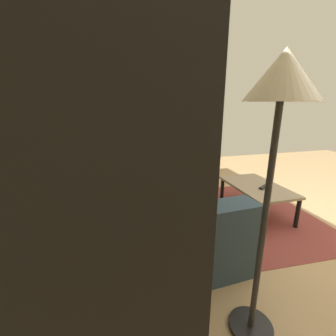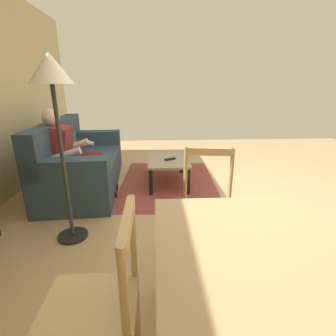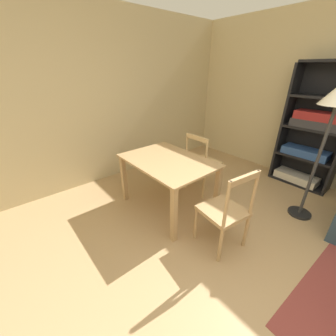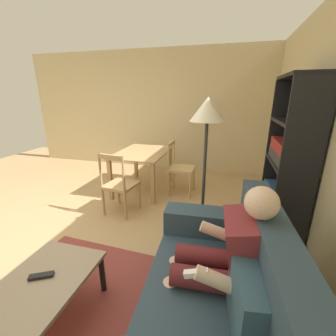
# 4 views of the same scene
# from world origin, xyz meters

# --- Properties ---
(ground_plane) EXTENTS (8.27, 8.27, 0.00)m
(ground_plane) POSITION_xyz_m (0.00, 0.00, 0.00)
(ground_plane) COLOR tan
(couch) EXTENTS (2.06, 1.01, 0.96)m
(couch) POSITION_xyz_m (0.94, 1.99, 0.34)
(couch) COLOR #2D4251
(couch) RESTS_ON ground_plane
(person_lounging) EXTENTS (0.61, 0.86, 1.16)m
(person_lounging) POSITION_xyz_m (0.60, 1.97, 0.60)
(person_lounging) COLOR maroon
(person_lounging) RESTS_ON ground_plane
(coffee_table) EXTENTS (0.96, 0.59, 0.39)m
(coffee_table) POSITION_xyz_m (0.99, 0.71, 0.34)
(coffee_table) COLOR gray
(coffee_table) RESTS_ON ground_plane
(tv_remote) EXTENTS (0.13, 0.17, 0.02)m
(tv_remote) POSITION_xyz_m (0.90, 0.69, 0.41)
(tv_remote) COLOR black
(tv_remote) RESTS_ON coffee_table
(dining_table) EXTENTS (1.18, 0.85, 0.72)m
(dining_table) POSITION_xyz_m (-1.70, 0.49, 0.60)
(dining_table) COLOR tan
(dining_table) RESTS_ON ground_plane
(dining_chair_near_wall) EXTENTS (0.42, 0.42, 0.93)m
(dining_chair_near_wall) POSITION_xyz_m (-1.70, 1.18, 0.47)
(dining_chair_near_wall) COLOR tan
(dining_chair_near_wall) RESTS_ON ground_plane
(dining_chair_facing_couch) EXTENTS (0.47, 0.47, 0.93)m
(dining_chair_facing_couch) POSITION_xyz_m (-0.78, 0.48, 0.45)
(dining_chair_facing_couch) COLOR tan
(dining_chair_facing_couch) RESTS_ON ground_plane
(area_rug) EXTENTS (2.07, 1.50, 0.01)m
(area_rug) POSITION_xyz_m (0.99, 0.71, 0.00)
(area_rug) COLOR brown
(area_rug) RESTS_ON ground_plane
(floor_lamp) EXTENTS (0.36, 0.36, 1.67)m
(floor_lamp) POSITION_xyz_m (-0.41, 1.72, 1.40)
(floor_lamp) COLOR black
(floor_lamp) RESTS_ON ground_plane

